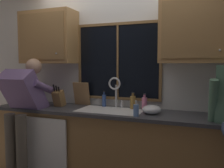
% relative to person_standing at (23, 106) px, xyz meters
% --- Properties ---
extents(back_wall, '(5.60, 0.12, 2.55)m').
position_rel_person_standing_xyz_m(back_wall, '(1.12, 0.68, 0.31)').
color(back_wall, silver).
rests_on(back_wall, floor).
extents(window_glass, '(1.10, 0.02, 0.95)m').
position_rel_person_standing_xyz_m(window_glass, '(1.06, 0.61, 0.56)').
color(window_glass, black).
extents(window_frame_top, '(1.17, 0.02, 0.04)m').
position_rel_person_standing_xyz_m(window_frame_top, '(1.06, 0.60, 1.05)').
color(window_frame_top, brown).
extents(window_frame_bottom, '(1.17, 0.02, 0.04)m').
position_rel_person_standing_xyz_m(window_frame_bottom, '(1.06, 0.60, 0.07)').
color(window_frame_bottom, brown).
extents(window_frame_left, '(0.03, 0.02, 0.95)m').
position_rel_person_standing_xyz_m(window_frame_left, '(0.49, 0.60, 0.56)').
color(window_frame_left, brown).
extents(window_frame_right, '(0.03, 0.02, 0.95)m').
position_rel_person_standing_xyz_m(window_frame_right, '(1.63, 0.60, 0.56)').
color(window_frame_right, brown).
extents(window_mullion_center, '(0.02, 0.02, 0.95)m').
position_rel_person_standing_xyz_m(window_mullion_center, '(1.06, 0.60, 0.56)').
color(window_mullion_center, brown).
extents(lower_cabinet_run, '(3.20, 0.58, 0.88)m').
position_rel_person_standing_xyz_m(lower_cabinet_run, '(1.12, 0.33, -0.52)').
color(lower_cabinet_run, olive).
rests_on(lower_cabinet_run, floor).
extents(countertop, '(3.26, 0.62, 0.04)m').
position_rel_person_standing_xyz_m(countertop, '(1.12, 0.31, -0.06)').
color(countertop, '#38383D').
rests_on(countertop, lower_cabinet_run).
extents(dishwasher_front, '(0.60, 0.02, 0.74)m').
position_rel_person_standing_xyz_m(dishwasher_front, '(0.32, 0.01, -0.50)').
color(dishwasher_front, white).
extents(upper_cabinet_left, '(0.79, 0.36, 0.72)m').
position_rel_person_standing_xyz_m(upper_cabinet_left, '(0.09, 0.45, 0.90)').
color(upper_cabinet_left, '#A87A47').
extents(upper_cabinet_right, '(0.79, 0.36, 0.72)m').
position_rel_person_standing_xyz_m(upper_cabinet_right, '(2.04, 0.45, 0.90)').
color(upper_cabinet_right, '#A87A47').
extents(sink, '(0.80, 0.46, 0.21)m').
position_rel_person_standing_xyz_m(sink, '(1.06, 0.32, -0.14)').
color(sink, silver).
rests_on(sink, lower_cabinet_run).
extents(faucet, '(0.18, 0.09, 0.40)m').
position_rel_person_standing_xyz_m(faucet, '(1.07, 0.50, 0.21)').
color(faucet, silver).
rests_on(faucet, countertop).
extents(person_standing, '(0.53, 0.69, 1.56)m').
position_rel_person_standing_xyz_m(person_standing, '(0.00, 0.00, 0.00)').
color(person_standing, '#595147').
rests_on(person_standing, floor).
extents(knife_block, '(0.12, 0.18, 0.32)m').
position_rel_person_standing_xyz_m(knife_block, '(0.32, 0.32, 0.07)').
color(knife_block, olive).
rests_on(knife_block, countertop).
extents(cutting_board, '(0.23, 0.09, 0.32)m').
position_rel_person_standing_xyz_m(cutting_board, '(0.55, 0.53, 0.12)').
color(cutting_board, '#997047').
rests_on(cutting_board, countertop).
extents(mixing_bowl, '(0.21, 0.21, 0.11)m').
position_rel_person_standing_xyz_m(mixing_bowl, '(1.58, 0.29, 0.01)').
color(mixing_bowl, silver).
rests_on(mixing_bowl, countertop).
extents(soap_dispenser, '(0.06, 0.07, 0.18)m').
position_rel_person_standing_xyz_m(soap_dispenser, '(1.45, 0.10, 0.03)').
color(soap_dispenser, '#668CCC').
rests_on(soap_dispenser, countertop).
extents(bottle_green_glass, '(0.07, 0.07, 0.22)m').
position_rel_person_standing_xyz_m(bottle_green_glass, '(1.30, 0.50, 0.05)').
color(bottle_green_glass, olive).
rests_on(bottle_green_glass, countertop).
extents(bottle_tall_clear, '(0.07, 0.07, 0.21)m').
position_rel_person_standing_xyz_m(bottle_tall_clear, '(1.46, 0.48, 0.04)').
color(bottle_tall_clear, pink).
rests_on(bottle_tall_clear, countertop).
extents(bottle_amber_small, '(0.05, 0.05, 0.21)m').
position_rel_person_standing_xyz_m(bottle_amber_small, '(0.89, 0.53, 0.04)').
color(bottle_amber_small, '#334C8C').
rests_on(bottle_amber_small, countertop).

